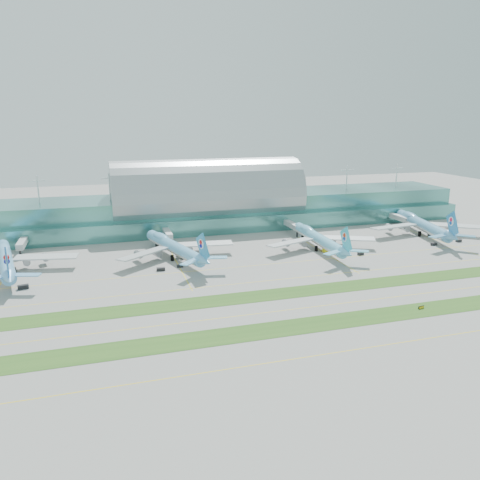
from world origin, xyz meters
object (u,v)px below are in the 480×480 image
object	(u,v)px
airliner_a	(6,259)
airliner_d	(422,224)
taxiway_sign_east	(421,307)
terminal	(207,204)
airliner_b	(174,246)
airliner_c	(318,238)

from	to	relation	value
airliner_a	airliner_d	xyz separation A→B (m)	(226.95, 6.68, 0.44)
airliner_d	taxiway_sign_east	bearing A→B (deg)	-114.88
airliner_a	terminal	bearing A→B (deg)	19.38
terminal	airliner_d	distance (m)	132.52
airliner_a	airliner_b	world-z (taller)	airliner_a
terminal	airliner_b	bearing A→B (deg)	-116.24
airliner_b	terminal	bearing A→B (deg)	47.71
airliner_a	airliner_b	size ratio (longest dim) A/B	1.02
terminal	airliner_b	distance (m)	73.07
airliner_a	taxiway_sign_east	xyz separation A→B (m)	(154.07, -89.83, -5.53)
airliner_a	airliner_b	distance (m)	76.54
airliner_a	taxiway_sign_east	bearing A→B (deg)	-42.10
airliner_b	airliner_d	world-z (taller)	airliner_d
airliner_d	airliner_c	bearing A→B (deg)	-159.06
airliner_a	taxiway_sign_east	size ratio (longest dim) A/B	27.39
terminal	airliner_b	world-z (taller)	terminal
airliner_b	airliner_d	xyz separation A→B (m)	(150.41, 5.92, 0.51)
terminal	airliner_a	bearing A→B (deg)	-148.77
airliner_c	airliner_d	bearing A→B (deg)	10.42
terminal	taxiway_sign_east	bearing A→B (deg)	-73.73
airliner_c	terminal	bearing A→B (deg)	123.95
airliner_a	taxiway_sign_east	distance (m)	178.43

